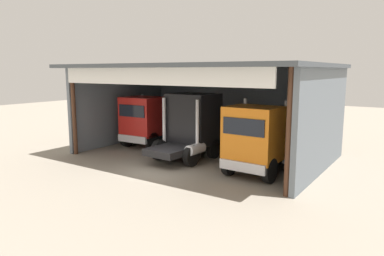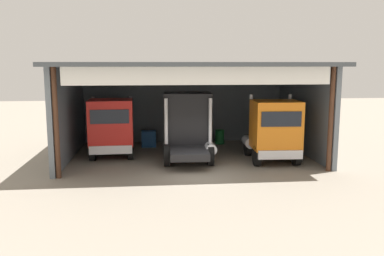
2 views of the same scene
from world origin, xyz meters
name	(u,v)px [view 2 (image 2 of 2)]	position (x,y,z in m)	size (l,w,h in m)	color
ground_plane	(198,175)	(0.00, 0.00, 0.00)	(80.00, 80.00, 0.00)	gray
workshop_shed	(189,91)	(0.00, 5.01, 3.61)	(13.89, 9.54, 5.23)	slate
truck_red_center_right_bay	(111,127)	(-4.37, 4.21, 1.68)	(2.61, 5.05, 3.33)	red
truck_black_left_bay	(188,125)	(-0.20, 3.19, 1.89)	(2.74, 4.47, 3.63)	black
truck_orange_yard_outside	(273,130)	(4.19, 2.18, 1.69)	(2.55, 4.95, 3.53)	orange
oil_drum	(220,137)	(2.24, 7.31, 0.45)	(0.58, 0.58, 0.91)	#197233
tool_cart	(149,139)	(-2.34, 6.83, 0.50)	(0.90, 0.60, 1.00)	#1E59A5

